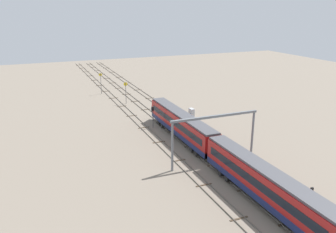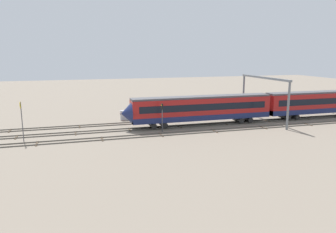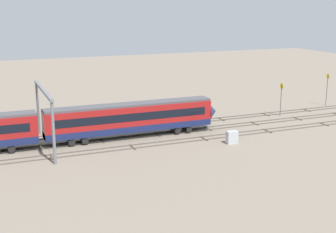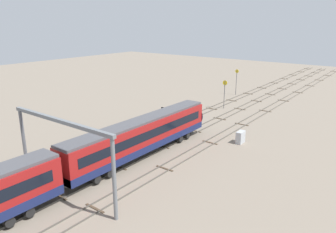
# 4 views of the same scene
# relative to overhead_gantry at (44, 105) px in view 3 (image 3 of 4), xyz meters

# --- Properties ---
(ground_plane) EXTENTS (206.11, 206.11, 0.00)m
(ground_plane) POSITION_rel_overhead_gantry_xyz_m (15.80, 0.25, -5.79)
(ground_plane) COLOR gray
(track_near_foreground) EXTENTS (190.11, 2.40, 0.16)m
(track_near_foreground) POSITION_rel_overhead_gantry_xyz_m (15.80, -4.27, -5.72)
(track_near_foreground) COLOR #59544C
(track_near_foreground) RESTS_ON ground
(track_with_train) EXTENTS (190.11, 2.40, 0.16)m
(track_with_train) POSITION_rel_overhead_gantry_xyz_m (15.80, 0.25, -5.72)
(track_with_train) COLOR #59544C
(track_with_train) RESTS_ON ground
(track_middle) EXTENTS (190.11, 2.40, 0.16)m
(track_middle) POSITION_rel_overhead_gantry_xyz_m (15.80, 4.77, -5.72)
(track_middle) COLOR #59544C
(track_middle) RESTS_ON ground
(overhead_gantry) EXTENTS (0.40, 14.71, 7.89)m
(overhead_gantry) POSITION_rel_overhead_gantry_xyz_m (0.00, 0.00, 0.00)
(overhead_gantry) COLOR slate
(overhead_gantry) RESTS_ON ground
(speed_sign_near_foreground) EXTENTS (0.14, 0.94, 5.60)m
(speed_sign_near_foreground) POSITION_rel_overhead_gantry_xyz_m (39.23, 3.09, -2.17)
(speed_sign_near_foreground) COLOR #4C4C51
(speed_sign_near_foreground) RESTS_ON ground
(speed_sign_mid_trackside) EXTENTS (0.14, 0.83, 5.95)m
(speed_sign_mid_trackside) POSITION_rel_overhead_gantry_xyz_m (52.01, 6.69, -2.08)
(speed_sign_mid_trackside) COLOR #4C4C51
(speed_sign_mid_trackside) RESTS_ON ground
(signal_light_trackside_approach) EXTENTS (0.31, 0.32, 4.42)m
(signal_light_trackside_approach) POSITION_rel_overhead_gantry_xyz_m (19.45, 3.03, -2.89)
(signal_light_trackside_approach) COLOR #4C4C51
(signal_light_trackside_approach) RESTS_ON ground
(relay_cabinet) EXTENTS (1.56, 0.83, 1.73)m
(relay_cabinet) POSITION_rel_overhead_gantry_xyz_m (23.62, -7.72, -4.93)
(relay_cabinet) COLOR #B2B7BC
(relay_cabinet) RESTS_ON ground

